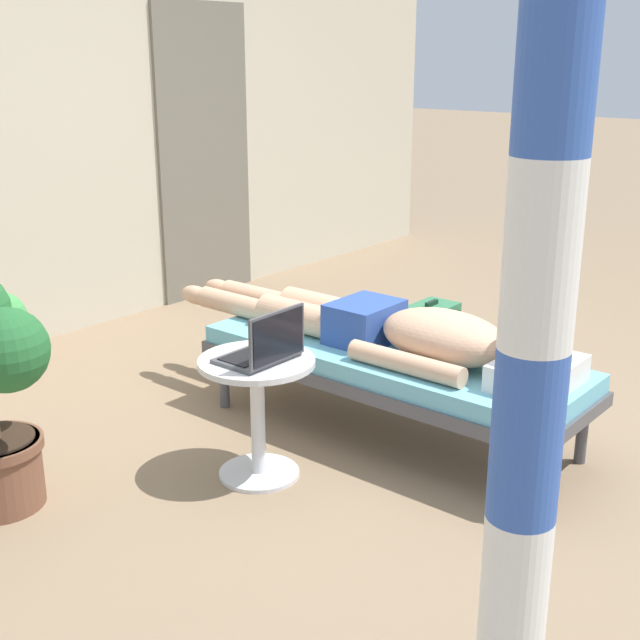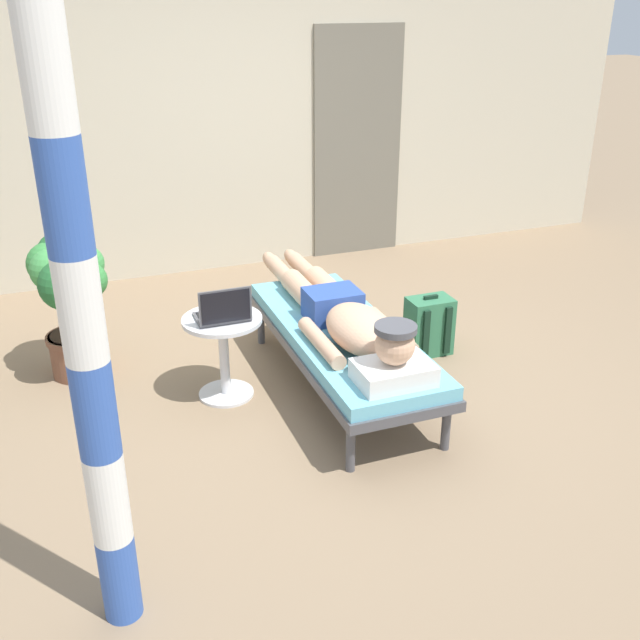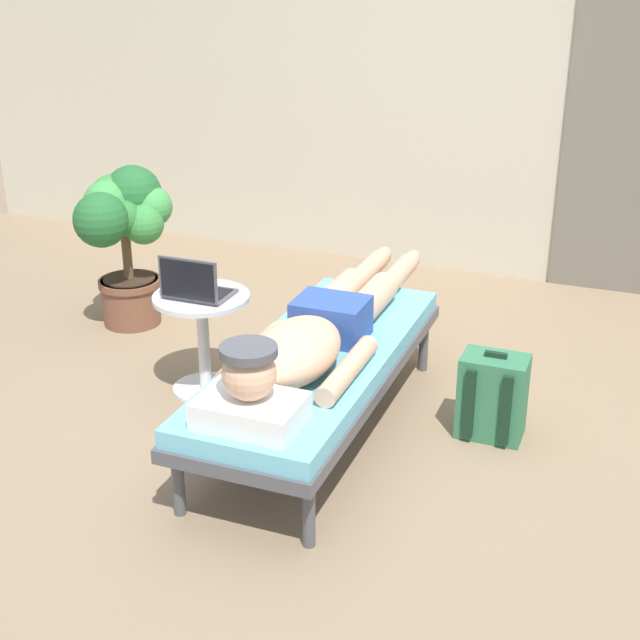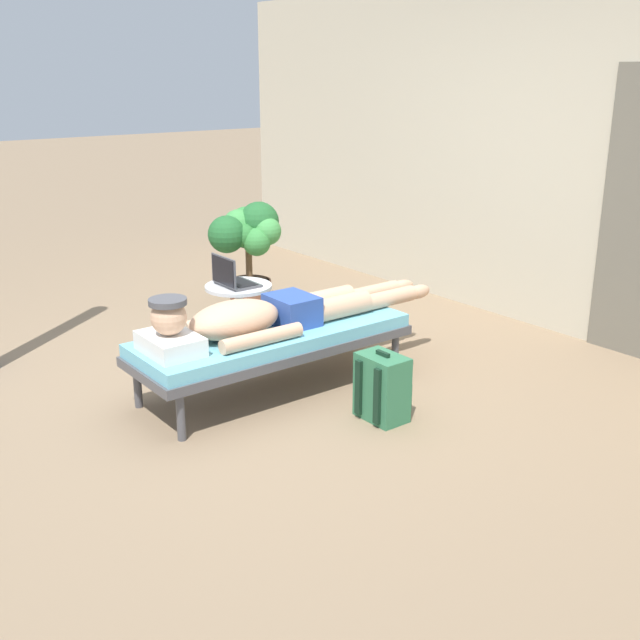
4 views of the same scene
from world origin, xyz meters
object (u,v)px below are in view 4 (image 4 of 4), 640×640
(lounge_chair, at_px, (273,339))
(potted_plant, at_px, (248,243))
(side_table, at_px, (239,307))
(backpack, at_px, (383,388))
(person_reclining, at_px, (266,315))
(laptop, at_px, (232,278))

(lounge_chair, height_order, potted_plant, potted_plant)
(lounge_chair, height_order, side_table, side_table)
(lounge_chair, distance_m, side_table, 0.72)
(side_table, relative_size, backpack, 1.23)
(lounge_chair, relative_size, potted_plant, 1.95)
(person_reclining, height_order, laptop, laptop)
(side_table, bearing_deg, laptop, -90.00)
(person_reclining, relative_size, side_table, 4.15)
(backpack, bearing_deg, side_table, -176.60)
(lounge_chair, xyz_separation_m, person_reclining, (0.00, -0.04, 0.17))
(lounge_chair, height_order, person_reclining, person_reclining)
(laptop, relative_size, backpack, 0.73)
(lounge_chair, relative_size, backpack, 4.32)
(person_reclining, distance_m, backpack, 0.88)
(potted_plant, bearing_deg, person_reclining, -28.80)
(person_reclining, distance_m, side_table, 0.75)
(lounge_chair, bearing_deg, potted_plant, 152.48)
(laptop, relative_size, potted_plant, 0.33)
(lounge_chair, relative_size, person_reclining, 0.84)
(potted_plant, bearing_deg, lounge_chair, -27.52)
(person_reclining, xyz_separation_m, laptop, (-0.70, 0.18, 0.06))
(person_reclining, distance_m, potted_plant, 1.74)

